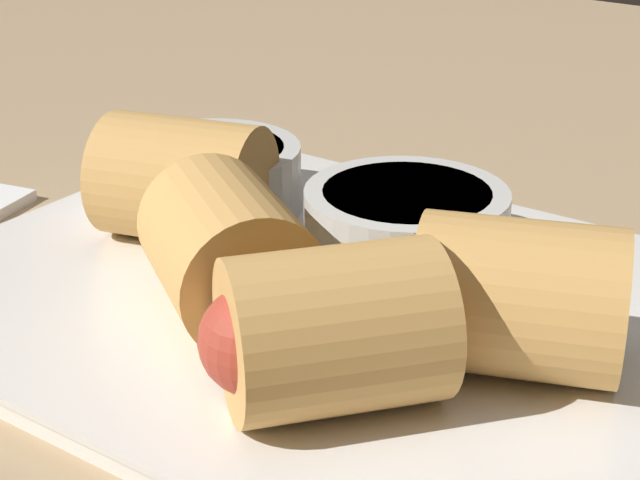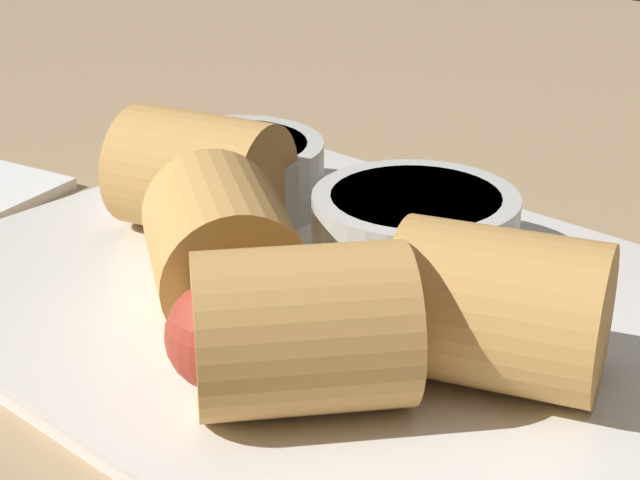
# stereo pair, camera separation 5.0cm
# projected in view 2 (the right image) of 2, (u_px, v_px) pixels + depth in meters

# --- Properties ---
(table_surface) EXTENTS (1.80, 1.40, 0.02)m
(table_surface) POSITION_uv_depth(u_px,v_px,m) (296.00, 319.00, 0.48)
(table_surface) COLOR tan
(table_surface) RESTS_ON ground
(serving_plate) EXTENTS (0.34, 0.27, 0.01)m
(serving_plate) POSITION_uv_depth(u_px,v_px,m) (320.00, 305.00, 0.46)
(serving_plate) COLOR white
(serving_plate) RESTS_ON table_surface
(roll_front_left) EXTENTS (0.09, 0.09, 0.06)m
(roll_front_left) POSITION_uv_depth(u_px,v_px,m) (221.00, 242.00, 0.43)
(roll_front_left) COLOR #DBA356
(roll_front_left) RESTS_ON serving_plate
(roll_front_right) EXTENTS (0.09, 0.08, 0.06)m
(roll_front_right) POSITION_uv_depth(u_px,v_px,m) (486.00, 307.00, 0.38)
(roll_front_right) COLOR #DBA356
(roll_front_right) RESTS_ON serving_plate
(roll_back_left) EXTENTS (0.09, 0.09, 0.06)m
(roll_back_left) POSITION_uv_depth(u_px,v_px,m) (288.00, 331.00, 0.36)
(roll_back_left) COLOR #DBA356
(roll_back_left) RESTS_ON serving_plate
(roll_back_right) EXTENTS (0.09, 0.08, 0.06)m
(roll_back_right) POSITION_uv_depth(u_px,v_px,m) (196.00, 171.00, 0.50)
(roll_back_right) COLOR #DBA356
(roll_back_right) RESTS_ON serving_plate
(dipping_bowl_near) EXTENTS (0.09, 0.09, 0.03)m
(dipping_bowl_near) POSITION_uv_depth(u_px,v_px,m) (415.00, 227.00, 0.47)
(dipping_bowl_near) COLOR silver
(dipping_bowl_near) RESTS_ON serving_plate
(dipping_bowl_far) EXTENTS (0.09, 0.09, 0.03)m
(dipping_bowl_far) POSITION_uv_depth(u_px,v_px,m) (233.00, 171.00, 0.53)
(dipping_bowl_far) COLOR silver
(dipping_bowl_far) RESTS_ON serving_plate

